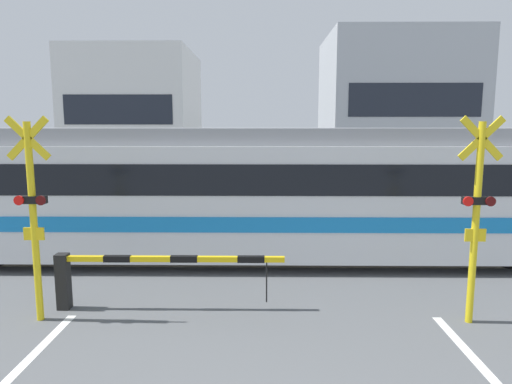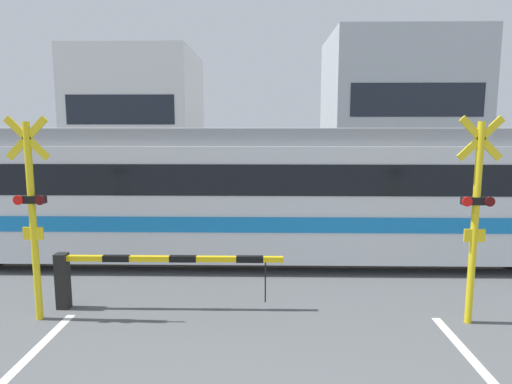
{
  "view_description": "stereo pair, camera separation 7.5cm",
  "coord_description": "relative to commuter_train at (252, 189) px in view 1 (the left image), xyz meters",
  "views": [
    {
      "loc": [
        0.13,
        -2.31,
        3.11
      ],
      "look_at": [
        0.0,
        7.95,
        1.6
      ],
      "focal_mm": 32.0,
      "sensor_mm": 36.0,
      "label": 1
    },
    {
      "loc": [
        0.2,
        -2.31,
        3.11
      ],
      "look_at": [
        0.0,
        7.95,
        1.6
      ],
      "focal_mm": 32.0,
      "sensor_mm": 36.0,
      "label": 2
    }
  ],
  "objects": [
    {
      "name": "crossing_signal_right",
      "position": [
        3.54,
        -3.53,
        0.16
      ],
      "size": [
        0.68,
        0.15,
        3.25
      ],
      "color": "yellow",
      "rests_on": "ground_plane"
    },
    {
      "name": "commuter_train",
      "position": [
        0.0,
        0.0,
        0.0
      ],
      "size": [
        18.27,
        2.72,
        3.04
      ],
      "color": "silver",
      "rests_on": "ground_plane"
    },
    {
      "name": "rail_track_far",
      "position": [
        0.11,
        0.72,
        -1.59
      ],
      "size": [
        50.0,
        0.1,
        0.08
      ],
      "color": "#6B6051",
      "rests_on": "ground_plane"
    },
    {
      "name": "crossing_signal_left",
      "position": [
        -3.33,
        -3.53,
        0.16
      ],
      "size": [
        0.68,
        0.15,
        3.25
      ],
      "color": "yellow",
      "rests_on": "ground_plane"
    },
    {
      "name": "crossing_barrier_far",
      "position": [
        2.29,
        2.67,
        -0.94
      ],
      "size": [
        3.85,
        0.2,
        0.96
      ],
      "color": "black",
      "rests_on": "ground_plane"
    },
    {
      "name": "building_right_of_street",
      "position": [
        7.39,
        14.57,
        2.25
      ],
      "size": [
        7.39,
        6.63,
        7.78
      ],
      "color": "#B2B7BC",
      "rests_on": "ground_plane"
    },
    {
      "name": "pedestrian",
      "position": [
        1.51,
        4.45,
        -0.58
      ],
      "size": [
        0.38,
        0.24,
        1.81
      ],
      "color": "brown",
      "rests_on": "ground_plane"
    },
    {
      "name": "building_left_of_street",
      "position": [
        -6.55,
        14.57,
        1.86
      ],
      "size": [
        6.14,
        6.63,
        6.98
      ],
      "color": "white",
      "rests_on": "ground_plane"
    },
    {
      "name": "crossing_barrier_near",
      "position": [
        -2.08,
        -3.08,
        -0.94
      ],
      "size": [
        3.85,
        0.2,
        0.96
      ],
      "color": "black",
      "rests_on": "ground_plane"
    },
    {
      "name": "rail_track_near",
      "position": [
        0.11,
        -0.72,
        -1.59
      ],
      "size": [
        50.0,
        0.1,
        0.08
      ],
      "color": "#6B6051",
      "rests_on": "ground_plane"
    }
  ]
}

